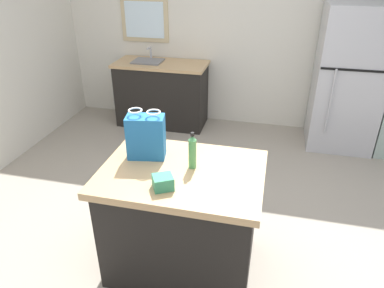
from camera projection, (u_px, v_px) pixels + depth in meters
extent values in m
plane|color=#9E9384|center=(207.00, 233.00, 3.18)|extent=(6.19, 6.19, 0.00)
cube|color=silver|center=(247.00, 24.00, 4.71)|extent=(5.15, 0.10, 2.79)
cube|color=#CCB78C|center=(145.00, 20.00, 4.95)|extent=(0.68, 0.04, 0.60)
cube|color=white|center=(144.00, 20.00, 4.93)|extent=(0.56, 0.02, 0.48)
cube|color=black|center=(183.00, 222.00, 2.69)|extent=(1.05, 0.76, 0.82)
cube|color=tan|center=(182.00, 173.00, 2.48)|extent=(1.13, 0.84, 0.05)
cube|color=#B7B7BC|center=(348.00, 79.00, 4.31)|extent=(0.77, 0.71, 1.74)
cube|color=black|center=(357.00, 70.00, 3.91)|extent=(0.76, 0.01, 0.02)
cylinder|color=#B7B7BC|center=(330.00, 102.00, 4.11)|extent=(0.02, 0.02, 0.78)
cube|color=black|center=(162.00, 95.00, 5.08)|extent=(1.23, 0.56, 0.86)
cube|color=tan|center=(161.00, 64.00, 4.87)|extent=(1.27, 0.60, 0.04)
cube|color=slate|center=(148.00, 65.00, 4.92)|extent=(0.40, 0.32, 0.14)
cylinder|color=#B7B7BC|center=(151.00, 53.00, 4.98)|extent=(0.03, 0.03, 0.18)
cylinder|color=#B7B7BC|center=(149.00, 48.00, 4.88)|extent=(0.02, 0.14, 0.02)
cube|color=#236BAD|center=(146.00, 137.00, 2.57)|extent=(0.29, 0.20, 0.32)
torus|color=white|center=(135.00, 110.00, 2.49)|extent=(0.12, 0.12, 0.01)
torus|color=white|center=(153.00, 112.00, 2.46)|extent=(0.12, 0.12, 0.01)
cube|color=#388E66|center=(163.00, 182.00, 2.26)|extent=(0.17, 0.16, 0.09)
cylinder|color=#4C9956|center=(192.00, 154.00, 2.45)|extent=(0.06, 0.06, 0.22)
cone|color=#4C9956|center=(192.00, 138.00, 2.40)|extent=(0.05, 0.05, 0.03)
cylinder|color=black|center=(192.00, 134.00, 2.38)|extent=(0.02, 0.02, 0.02)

